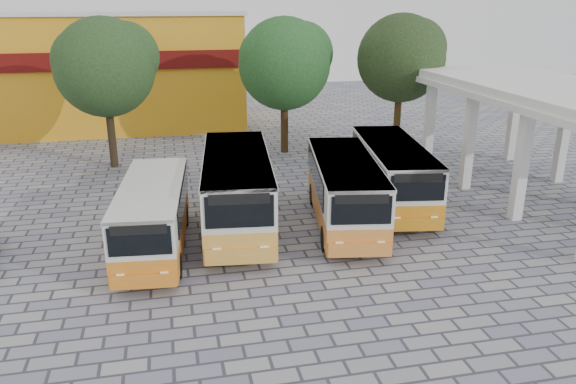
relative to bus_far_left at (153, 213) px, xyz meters
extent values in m
plane|color=slate|center=(7.34, -1.84, -1.52)|extent=(90.00, 90.00, 0.00)
cube|color=silver|center=(15.19, 8.66, 0.98)|extent=(0.45, 0.45, 5.00)
cube|color=silver|center=(20.49, 8.66, 0.98)|extent=(0.45, 0.45, 5.00)
cube|color=silver|center=(17.84, 2.16, 3.68)|extent=(6.60, 15.60, 0.40)
cube|color=silver|center=(17.84, 2.16, 3.33)|extent=(6.80, 15.80, 0.30)
cube|color=orange|center=(-3.66, 24.16, 2.48)|extent=(20.00, 10.00, 8.00)
cube|color=#590C0A|center=(-3.66, 19.06, 3.68)|extent=(20.00, 0.20, 1.20)
cube|color=silver|center=(-3.66, 24.16, 6.63)|extent=(20.40, 10.40, 0.30)
cube|color=orange|center=(0.00, 0.01, -0.70)|extent=(2.84, 7.40, 0.95)
cube|color=silver|center=(0.00, 0.01, 0.44)|extent=(2.84, 7.40, 1.33)
cube|color=silver|center=(0.00, 0.01, 1.05)|extent=(2.88, 7.40, 0.11)
cube|color=black|center=(-1.10, 0.01, 0.45)|extent=(0.61, 5.94, 0.95)
cube|color=black|center=(1.10, 0.01, 0.45)|extent=(0.61, 5.94, 0.95)
cube|color=black|center=(0.00, -3.62, 0.45)|extent=(1.94, 0.23, 0.95)
cube|color=black|center=(0.00, -3.62, 0.83)|extent=(1.71, 0.22, 0.31)
cylinder|color=black|center=(-0.98, -2.34, -1.06)|extent=(0.25, 0.90, 0.90)
cylinder|color=black|center=(0.98, -2.34, -1.06)|extent=(0.25, 0.90, 0.90)
cylinder|color=black|center=(-0.98, 2.36, -1.06)|extent=(0.25, 0.90, 0.90)
cylinder|color=black|center=(0.98, 2.36, -1.06)|extent=(0.25, 0.90, 0.90)
cube|color=gold|center=(3.35, 1.59, -0.55)|extent=(3.47, 8.79, 1.12)
cube|color=silver|center=(3.35, 1.59, 0.80)|extent=(3.47, 8.79, 1.57)
cube|color=silver|center=(3.35, 1.59, 1.52)|extent=(3.52, 8.80, 0.13)
cube|color=black|center=(2.04, 1.59, 0.82)|extent=(0.80, 7.03, 1.12)
cube|color=black|center=(4.65, 1.59, 0.82)|extent=(0.80, 7.03, 1.12)
cube|color=black|center=(3.35, -2.72, 0.82)|extent=(2.29, 0.30, 1.12)
cube|color=black|center=(3.35, -2.72, 1.27)|extent=(2.03, 0.28, 0.36)
cylinder|color=black|center=(2.19, -1.20, -0.98)|extent=(0.30, 1.07, 1.07)
cylinder|color=black|center=(4.50, -1.20, -0.98)|extent=(0.30, 1.07, 1.07)
cylinder|color=black|center=(2.19, 4.37, -0.98)|extent=(0.30, 1.07, 1.07)
cylinder|color=black|center=(4.50, 4.37, -0.98)|extent=(0.30, 1.07, 1.07)
cube|color=orange|center=(7.74, 0.94, -0.63)|extent=(3.63, 8.12, 1.03)
cube|color=silver|center=(7.74, 0.94, 0.61)|extent=(3.63, 8.12, 1.44)
cube|color=silver|center=(7.74, 0.94, 1.27)|extent=(3.68, 8.13, 0.12)
cube|color=black|center=(6.54, 0.94, 0.62)|extent=(1.13, 6.38, 1.03)
cube|color=black|center=(8.93, 0.94, 0.62)|extent=(1.13, 6.38, 1.03)
cube|color=black|center=(7.74, -3.00, 0.62)|extent=(2.09, 0.40, 1.03)
cube|color=black|center=(7.74, -3.00, 1.03)|extent=(1.85, 0.37, 0.33)
cylinder|color=black|center=(6.68, -1.61, -1.03)|extent=(0.27, 0.98, 0.98)
cylinder|color=black|center=(8.80, -1.61, -1.03)|extent=(0.27, 0.98, 0.98)
cylinder|color=black|center=(6.68, 3.49, -1.03)|extent=(0.27, 0.98, 0.98)
cylinder|color=black|center=(8.80, 3.49, -1.03)|extent=(0.27, 0.98, 0.98)
cube|color=orange|center=(10.59, 2.76, -0.62)|extent=(3.58, 8.20, 1.04)
cube|color=silver|center=(10.59, 2.76, 0.63)|extent=(3.58, 8.20, 1.46)
cube|color=silver|center=(10.59, 2.76, 1.30)|extent=(3.62, 8.21, 0.12)
cube|color=black|center=(9.38, 2.76, 0.64)|extent=(1.06, 6.47, 1.04)
cube|color=black|center=(11.80, 2.76, 0.64)|extent=(1.06, 6.47, 1.04)
cube|color=black|center=(10.59, -1.22, 0.64)|extent=(2.11, 0.38, 1.04)
cube|color=black|center=(10.59, -1.22, 1.06)|extent=(1.87, 0.35, 0.34)
cylinder|color=black|center=(9.52, 0.18, -1.02)|extent=(0.28, 0.99, 0.99)
cylinder|color=black|center=(11.66, 0.18, -1.02)|extent=(0.28, 0.99, 0.99)
cylinder|color=black|center=(9.52, 5.34, -1.02)|extent=(0.28, 0.99, 0.99)
cylinder|color=black|center=(11.66, 5.34, -1.02)|extent=(0.28, 0.99, 0.99)
cylinder|color=#2E2315|center=(-2.35, 12.13, 0.45)|extent=(0.43, 0.43, 3.94)
sphere|color=#1B3712|center=(-2.35, 12.13, 4.05)|extent=(5.37, 5.37, 5.37)
sphere|color=#1B3712|center=(-1.27, 12.43, 4.58)|extent=(3.76, 3.76, 3.76)
sphere|color=#1B3712|center=(-3.29, 11.93, 4.45)|extent=(3.49, 3.49, 3.49)
cylinder|color=#3B2712|center=(7.80, 13.20, 0.42)|extent=(0.46, 0.46, 3.87)
sphere|color=#184617|center=(7.80, 13.20, 3.89)|extent=(5.49, 5.49, 5.49)
sphere|color=#184617|center=(8.90, 13.50, 4.44)|extent=(3.84, 3.84, 3.84)
sphere|color=#184617|center=(6.84, 13.00, 4.30)|extent=(3.57, 3.57, 3.57)
cylinder|color=#4A3616|center=(14.52, 11.62, 0.49)|extent=(0.42, 0.42, 4.01)
sphere|color=black|center=(14.52, 11.62, 4.23)|extent=(5.18, 5.18, 5.18)
sphere|color=black|center=(15.55, 11.92, 4.74)|extent=(3.62, 3.62, 3.62)
sphere|color=black|center=(13.61, 11.42, 4.62)|extent=(3.37, 3.37, 3.37)
camera|label=1|loc=(0.74, -20.04, 7.49)|focal=35.00mm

